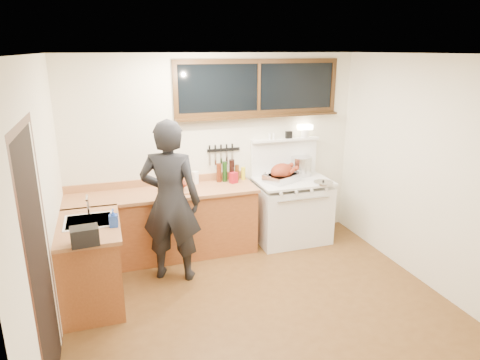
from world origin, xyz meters
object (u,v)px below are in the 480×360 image
object	(u,v)px
vintage_stove	(291,209)
roast_turkey	(282,174)
man	(171,202)
cutting_board	(176,188)

from	to	relation	value
vintage_stove	roast_turkey	world-z (taller)	vintage_stove
vintage_stove	man	size ratio (longest dim) A/B	0.84
man	roast_turkey	size ratio (longest dim) A/B	3.55
cutting_board	vintage_stove	bearing A→B (deg)	0.51
man	roast_turkey	xyz separation A→B (m)	(1.62, 0.52, 0.04)
vintage_stove	cutting_board	xyz separation A→B (m)	(-1.63, -0.01, 0.49)
man	cutting_board	size ratio (longest dim) A/B	4.18
cutting_board	roast_turkey	size ratio (longest dim) A/B	0.85
man	roast_turkey	world-z (taller)	man
vintage_stove	cutting_board	distance (m)	1.71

